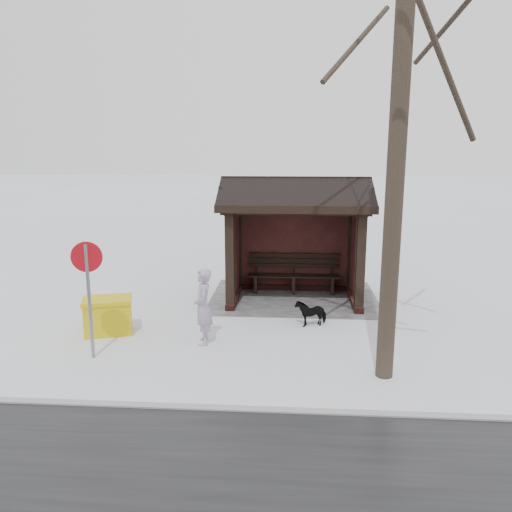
% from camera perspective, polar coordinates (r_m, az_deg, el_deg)
% --- Properties ---
extents(ground, '(120.00, 120.00, 0.00)m').
position_cam_1_polar(ground, '(12.67, 4.32, -5.03)').
color(ground, silver).
rests_on(ground, ground).
extents(kerb, '(120.00, 0.15, 0.06)m').
position_cam_1_polar(kerb, '(7.58, 4.47, -17.31)').
color(kerb, gray).
rests_on(kerb, ground).
extents(trampled_patch, '(4.20, 3.20, 0.02)m').
position_cam_1_polar(trampled_patch, '(12.86, 4.32, -4.74)').
color(trampled_patch, gray).
rests_on(trampled_patch, ground).
extents(bus_shelter, '(3.60, 2.40, 3.09)m').
position_cam_1_polar(bus_shelter, '(12.36, 4.48, 4.82)').
color(bus_shelter, '#391614').
rests_on(bus_shelter, ground).
extents(pedestrian, '(0.45, 0.60, 1.50)m').
position_cam_1_polar(pedestrian, '(9.74, -6.06, -5.78)').
color(pedestrian, '#A092AB').
rests_on(pedestrian, ground).
extents(dog, '(0.72, 0.53, 0.56)m').
position_cam_1_polar(dog, '(10.89, 6.30, -6.43)').
color(dog, black).
rests_on(dog, ground).
extents(grit_bin, '(1.13, 0.92, 0.75)m').
position_cam_1_polar(grit_bin, '(10.77, -16.55, -6.53)').
color(grit_bin, gold).
rests_on(grit_bin, ground).
extents(road_sign, '(0.55, 0.14, 2.16)m').
position_cam_1_polar(road_sign, '(9.30, -18.67, -1.97)').
color(road_sign, gray).
rests_on(road_sign, ground).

